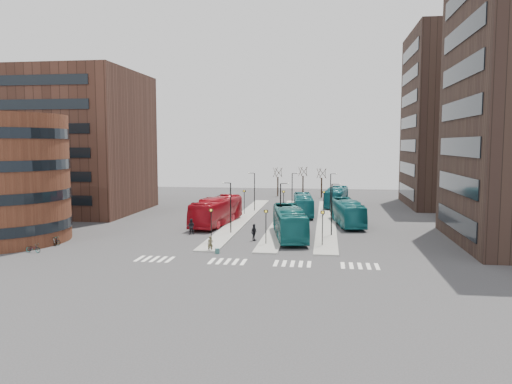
# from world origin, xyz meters

# --- Properties ---
(ground) EXTENTS (160.00, 160.00, 0.00)m
(ground) POSITION_xyz_m (0.00, 0.00, 0.00)
(ground) COLOR #2C2C2F
(ground) RESTS_ON ground
(island_left) EXTENTS (2.50, 45.00, 0.15)m
(island_left) POSITION_xyz_m (-4.00, 30.00, 0.07)
(island_left) COLOR gray
(island_left) RESTS_ON ground
(island_mid) EXTENTS (2.50, 45.00, 0.15)m
(island_mid) POSITION_xyz_m (2.00, 30.00, 0.07)
(island_mid) COLOR gray
(island_mid) RESTS_ON ground
(island_right) EXTENTS (2.50, 45.00, 0.15)m
(island_right) POSITION_xyz_m (8.00, 30.00, 0.07)
(island_right) COLOR gray
(island_right) RESTS_ON ground
(suitcase) EXTENTS (0.50, 0.45, 0.52)m
(suitcase) POSITION_xyz_m (-2.66, 7.13, 0.26)
(suitcase) COLOR navy
(suitcase) RESTS_ON ground
(red_bus) EXTENTS (4.75, 13.51, 3.68)m
(red_bus) POSITION_xyz_m (-6.55, 24.40, 1.84)
(red_bus) COLOR #9D0C16
(red_bus) RESTS_ON ground
(teal_bus_a) EXTENTS (5.11, 13.14, 3.57)m
(teal_bus_a) POSITION_xyz_m (3.80, 16.34, 1.79)
(teal_bus_a) COLOR #12585A
(teal_bus_a) RESTS_ON ground
(teal_bus_b) EXTENTS (3.63, 11.54, 3.16)m
(teal_bus_b) POSITION_xyz_m (4.51, 34.94, 1.58)
(teal_bus_b) COLOR #15626A
(teal_bus_b) RESTS_ON ground
(teal_bus_c) EXTENTS (4.46, 12.23, 3.33)m
(teal_bus_c) POSITION_xyz_m (10.79, 26.76, 1.67)
(teal_bus_c) COLOR #15636A
(teal_bus_c) RESTS_ON ground
(teal_bus_d) EXTENTS (4.46, 12.30, 3.35)m
(teal_bus_d) POSITION_xyz_m (9.69, 45.90, 1.67)
(teal_bus_d) COLOR #166370
(teal_bus_d) RESTS_ON ground
(traveller) EXTENTS (0.66, 0.53, 1.56)m
(traveller) POSITION_xyz_m (-3.55, 7.94, 0.78)
(traveller) COLOR #4C462D
(traveller) RESTS_ON ground
(commuter_a) EXTENTS (0.94, 0.74, 1.89)m
(commuter_a) POSITION_xyz_m (-8.07, 17.03, 0.95)
(commuter_a) COLOR black
(commuter_a) RESTS_ON ground
(commuter_b) EXTENTS (0.82, 1.20, 1.89)m
(commuter_b) POSITION_xyz_m (-0.02, 14.15, 0.94)
(commuter_b) COLOR black
(commuter_b) RESTS_ON ground
(commuter_c) EXTENTS (1.02, 1.21, 1.62)m
(commuter_c) POSITION_xyz_m (2.60, 18.00, 0.81)
(commuter_c) COLOR black
(commuter_c) RESTS_ON ground
(bicycle_near) EXTENTS (1.67, 0.71, 0.85)m
(bicycle_near) POSITION_xyz_m (-21.00, 5.04, 0.43)
(bicycle_near) COLOR gray
(bicycle_near) RESTS_ON ground
(bicycle_mid) EXTENTS (1.65, 0.93, 0.95)m
(bicycle_mid) POSITION_xyz_m (-21.00, 8.42, 0.48)
(bicycle_mid) COLOR gray
(bicycle_mid) RESTS_ON ground
(bicycle_far) EXTENTS (1.75, 0.73, 0.90)m
(bicycle_far) POSITION_xyz_m (-21.00, 8.75, 0.45)
(bicycle_far) COLOR gray
(bicycle_far) RESTS_ON ground
(crosswalk_stripes) EXTENTS (22.35, 2.40, 0.01)m
(crosswalk_stripes) POSITION_xyz_m (1.75, 4.00, 0.01)
(crosswalk_stripes) COLOR silver
(crosswalk_stripes) RESTS_ON ground
(office_block) EXTENTS (25.00, 20.12, 22.00)m
(office_block) POSITION_xyz_m (-34.00, 33.98, 11.00)
(office_block) COLOR #44291F
(office_block) RESTS_ON ground
(tower_far) EXTENTS (20.12, 20.00, 30.00)m
(tower_far) POSITION_xyz_m (31.98, 50.00, 15.00)
(tower_far) COLOR #2F211A
(tower_far) RESTS_ON ground
(sign_poles) EXTENTS (12.45, 22.12, 3.65)m
(sign_poles) POSITION_xyz_m (1.60, 23.00, 2.41)
(sign_poles) COLOR black
(sign_poles) RESTS_ON ground
(lamp_posts) EXTENTS (14.04, 20.24, 6.12)m
(lamp_posts) POSITION_xyz_m (2.64, 28.00, 3.58)
(lamp_posts) COLOR black
(lamp_posts) RESTS_ON ground
(bare_trees) EXTENTS (10.97, 8.14, 5.90)m
(bare_trees) POSITION_xyz_m (2.67, 62.67, 2.72)
(bare_trees) COLOR black
(bare_trees) RESTS_ON ground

